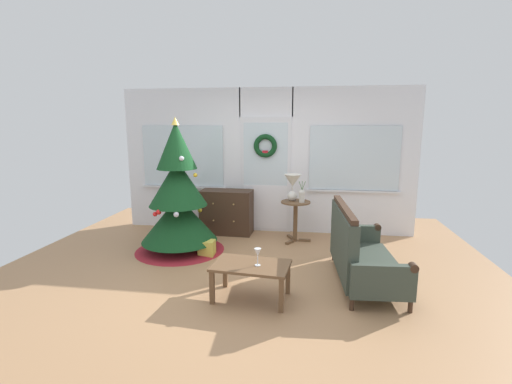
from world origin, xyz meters
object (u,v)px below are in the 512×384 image
Objects in this scene: side_table at (295,213)px; gift_box at (207,248)px; table_lamp at (292,184)px; flower_vase at (302,195)px; dresser_cabinet at (227,212)px; coffee_table at (251,269)px; christmas_tree at (178,202)px; wine_glass at (258,253)px; settee_sofa at (358,253)px.

side_table is 2.97× the size of gift_box.
table_lamp reaches higher than flower_vase.
dresser_cabinet is 2.53m from coffee_table.
flower_vase is (1.85, 0.64, 0.03)m from christmas_tree.
gift_box is at bearing 125.00° from coffee_table.
christmas_tree is at bearing -160.75° from flower_vase.
settee_sofa is at bearing 29.75° from wine_glass.
settee_sofa is 1.38m from coffee_table.
coffee_table is at bearing -70.93° from dresser_cabinet.
dresser_cabinet is at bearing 87.93° from gift_box.
table_lamp is (-0.89, 1.52, 0.59)m from settee_sofa.
table_lamp reaches higher than gift_box.
table_lamp reaches higher than dresser_cabinet.
settee_sofa is 8.22× the size of wine_glass.
flower_vase is 1.79× the size of wine_glass.
dresser_cabinet reaches higher than gift_box.
flower_vase is 0.39× the size of coffee_table.
coffee_table is at bearing -55.00° from gift_box.
christmas_tree reaches higher than side_table.
wine_glass is at bearing -69.51° from dresser_cabinet.
flower_vase is (1.33, -0.34, 0.41)m from dresser_cabinet.
coffee_table is at bearing -46.33° from christmas_tree.
wine_glass is 1.64m from gift_box.
settee_sofa is 4.58× the size of flower_vase.
dresser_cabinet is at bearing 62.22° from christmas_tree.
christmas_tree reaches higher than table_lamp.
christmas_tree is 2.29× the size of coffee_table.
settee_sofa reaches higher than gift_box.
settee_sofa reaches higher than coffee_table.
flower_vase is at bearing -14.34° from dresser_cabinet.
coffee_table is at bearing -103.67° from flower_vase.
settee_sofa is 2.20m from gift_box.
flower_vase reaches higher than settee_sofa.
settee_sofa is (2.06, -1.76, -0.01)m from dresser_cabinet.
coffee_table is at bearing 159.99° from wine_glass.
christmas_tree is 3.00× the size of side_table.
flower_vase is 2.14m from wine_glass.
christmas_tree is 0.82m from gift_box.
christmas_tree is 4.62× the size of table_lamp.
side_table is at bearing 81.45° from wine_glass.
side_table is 3.48× the size of wine_glass.
side_table is 0.77× the size of coffee_table.
coffee_table is at bearing -152.85° from settee_sofa.
table_lamp reaches higher than settee_sofa.
flower_vase is (0.16, -0.10, -0.17)m from table_lamp.
table_lamp is 2.24m from wine_glass.
table_lamp is at bearing 120.30° from settee_sofa.
side_table is at bearing 119.23° from settee_sofa.
dresser_cabinet is 1.43m from flower_vase.
dresser_cabinet is at bearing 168.42° from table_lamp.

